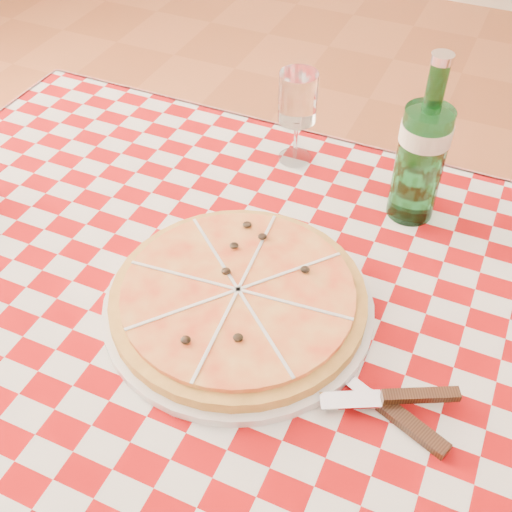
# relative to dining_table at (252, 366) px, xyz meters

# --- Properties ---
(dining_table) EXTENTS (1.20, 0.80, 0.75)m
(dining_table) POSITION_rel_dining_table_xyz_m (0.00, 0.00, 0.00)
(dining_table) COLOR brown
(dining_table) RESTS_ON ground
(tablecloth) EXTENTS (1.30, 0.90, 0.01)m
(tablecloth) POSITION_rel_dining_table_xyz_m (0.00, 0.00, 0.09)
(tablecloth) COLOR #99090B
(tablecloth) RESTS_ON dining_table
(pizza_plate) EXTENTS (0.39, 0.39, 0.05)m
(pizza_plate) POSITION_rel_dining_table_xyz_m (-0.02, 0.01, 0.12)
(pizza_plate) COLOR #CB8743
(pizza_plate) RESTS_ON tablecloth
(water_bottle) EXTENTS (0.10, 0.10, 0.27)m
(water_bottle) POSITION_rel_dining_table_xyz_m (0.13, 0.30, 0.23)
(water_bottle) COLOR #175F26
(water_bottle) RESTS_ON tablecloth
(wine_glass) EXTENTS (0.07, 0.07, 0.16)m
(wine_glass) POSITION_rel_dining_table_xyz_m (-0.08, 0.36, 0.18)
(wine_glass) COLOR white
(wine_glass) RESTS_ON tablecloth
(cutlery) EXTENTS (0.25, 0.22, 0.02)m
(cutlery) POSITION_rel_dining_table_xyz_m (0.19, -0.05, 0.11)
(cutlery) COLOR silver
(cutlery) RESTS_ON tablecloth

